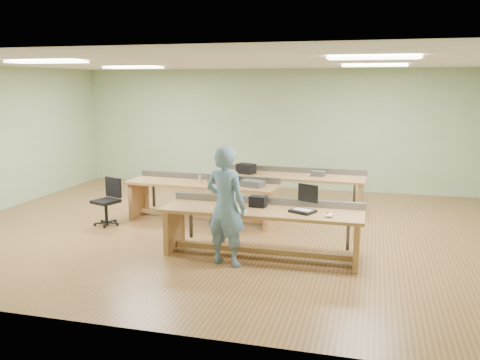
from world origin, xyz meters
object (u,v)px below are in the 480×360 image
(parts_bin_grey, at_px, (253,183))
(task_chair, at_px, (108,208))
(laptop_base, at_px, (303,211))
(person, at_px, (226,206))
(mug, at_px, (210,181))
(workbench_front, at_px, (262,221))
(parts_bin_teal, at_px, (225,180))
(camera_bag, at_px, (258,202))
(drinks_can, at_px, (200,179))
(workbench_mid, at_px, (202,192))
(workbench_back, at_px, (288,184))

(parts_bin_grey, bearing_deg, task_chair, -166.34)
(laptop_base, height_order, parts_bin_grey, parts_bin_grey)
(person, xyz_separation_m, mug, (-0.99, 2.27, -0.09))
(person, bearing_deg, workbench_front, -116.09)
(laptop_base, xyz_separation_m, parts_bin_teal, (-1.75, 1.84, 0.05))
(workbench_front, relative_size, mug, 26.40)
(workbench_front, xyz_separation_m, parts_bin_grey, (-0.54, 1.65, 0.24))
(workbench_front, distance_m, laptop_base, 0.66)
(camera_bag, distance_m, drinks_can, 2.30)
(workbench_mid, height_order, camera_bag, camera_bag)
(person, bearing_deg, parts_bin_grey, -71.53)
(task_chair, distance_m, parts_bin_teal, 2.28)
(workbench_mid, relative_size, parts_bin_grey, 7.36)
(workbench_back, bearing_deg, mug, -134.19)
(task_chair, relative_size, mug, 7.62)
(person, bearing_deg, camera_bag, -104.41)
(laptop_base, relative_size, parts_bin_grey, 0.84)
(parts_bin_teal, relative_size, drinks_can, 3.05)
(workbench_mid, bearing_deg, mug, 2.88)
(laptop_base, height_order, drinks_can, drinks_can)
(parts_bin_teal, relative_size, parts_bin_grey, 1.00)
(parts_bin_grey, bearing_deg, camera_bag, -73.65)
(parts_bin_grey, relative_size, mug, 3.52)
(person, distance_m, task_chair, 3.19)
(workbench_back, xyz_separation_m, drinks_can, (-1.53, -1.22, 0.25))
(laptop_base, bearing_deg, workbench_back, 128.48)
(workbench_mid, xyz_separation_m, task_chair, (-1.62, -0.77, -0.23))
(workbench_mid, relative_size, workbench_back, 0.93)
(workbench_mid, xyz_separation_m, parts_bin_grey, (1.03, -0.13, 0.25))
(parts_bin_teal, bearing_deg, laptop_base, -46.46)
(person, height_order, parts_bin_teal, person)
(drinks_can, bearing_deg, workbench_mid, -27.09)
(parts_bin_teal, bearing_deg, workbench_mid, -178.37)
(workbench_back, bearing_deg, person, -93.21)
(workbench_front, relative_size, camera_bag, 12.08)
(laptop_base, bearing_deg, camera_bag, -167.31)
(mug, bearing_deg, task_chair, -156.59)
(workbench_back, distance_m, task_chair, 3.71)
(person, height_order, drinks_can, person)
(workbench_mid, bearing_deg, workbench_front, -44.62)
(workbench_front, bearing_deg, workbench_back, 92.26)
(camera_bag, xyz_separation_m, parts_bin_teal, (-1.03, 1.68, -0.01))
(task_chair, bearing_deg, drinks_can, 47.37)
(mug, bearing_deg, parts_bin_grey, -8.08)
(workbench_back, height_order, laptop_base, workbench_back)
(workbench_back, height_order, parts_bin_grey, parts_bin_grey)
(parts_bin_grey, bearing_deg, laptop_base, -55.48)
(workbench_back, height_order, camera_bag, camera_bag)
(laptop_base, relative_size, mug, 2.95)
(workbench_mid, height_order, parts_bin_teal, parts_bin_teal)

